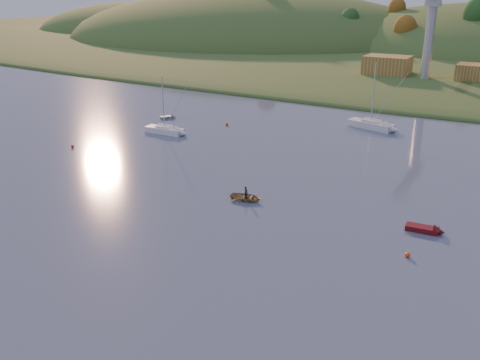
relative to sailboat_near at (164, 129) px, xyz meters
The scene contains 18 objects.
far_shore 175.32m from the sailboat_near, 80.82° to the left, with size 620.00×220.00×1.50m, color #365020.
shore_slope 111.64m from the sailboat_near, 75.49° to the left, with size 640.00×150.00×7.00m, color #365020.
hill_left_far 205.97m from the sailboat_near, 129.87° to the left, with size 120.00×100.00×32.00m, color #365020.
hill_left 155.95m from the sailboat_near, 113.44° to the left, with size 170.00×140.00×44.00m, color #365020.
hillside_trees 131.09m from the sailboat_near, 77.68° to the left, with size 280.00×50.00×32.00m, color #1B4E1E, non-canonical shape.
wharf 72.95m from the sailboat_near, 63.14° to the left, with size 42.00×16.00×2.40m, color slate.
shed_west 69.15m from the sailboat_near, 73.19° to the left, with size 11.00×8.00×4.80m, color olive.
shed_east 78.68m from the sailboat_near, 58.59° to the left, with size 9.00×7.00×4.00m, color olive.
dock_crane 70.35m from the sailboat_near, 64.01° to the left, with size 3.20×28.00×20.30m.
sailboat_near is the anchor object (origin of this frame).
sailboat_far 36.35m from the sailboat_near, 35.10° to the left, with size 8.70×4.54×11.57m.
canoe 33.30m from the sailboat_near, 35.99° to the right, with size 2.69×3.76×0.78m, color #917D50.
paddler 33.30m from the sailboat_near, 35.99° to the right, with size 0.54×0.35×1.47m, color black.
red_tender 50.92m from the sailboat_near, 20.53° to the right, with size 3.98×1.60×1.33m.
grey_dinghy 11.07m from the sailboat_near, 121.78° to the left, with size 2.70×3.08×1.12m.
buoy_1 52.90m from the sailboat_near, 27.41° to the right, with size 0.50×0.50×0.50m, color #FF420D.
buoy_2 15.87m from the sailboat_near, 116.95° to the right, with size 0.50×0.50×0.50m, color #FF420D.
buoy_3 11.88m from the sailboat_near, 56.79° to the left, with size 0.50×0.50×0.50m, color #FF420D.
Camera 1 is at (27.47, -13.85, 24.03)m, focal length 40.00 mm.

